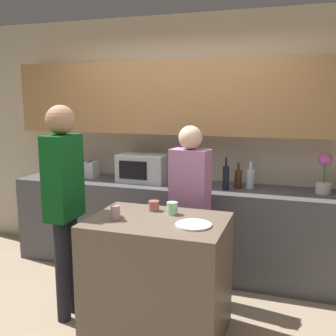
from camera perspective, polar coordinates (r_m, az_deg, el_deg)
back_wall at (r=4.29m, az=2.49°, el=6.28°), size 6.40×0.40×2.70m
back_counter at (r=4.24m, az=1.36°, el=-8.55°), size 3.60×0.62×0.93m
kitchen_island at (r=3.15m, az=-1.49°, el=-15.48°), size 1.04×0.73×0.92m
microwave at (r=4.27m, az=-3.50°, el=0.07°), size 0.52×0.39×0.30m
toaster at (r=4.60m, az=-11.82°, el=-0.17°), size 0.26×0.16×0.18m
potted_plant at (r=3.98m, az=21.77°, el=-0.69°), size 0.14×0.14×0.40m
bottle_0 at (r=3.91m, az=8.39°, el=-1.36°), size 0.06×0.06×0.32m
bottle_1 at (r=4.00m, az=10.15°, el=-1.54°), size 0.07×0.07×0.25m
bottle_2 at (r=4.01m, az=11.86°, el=-1.46°), size 0.09×0.09×0.27m
plate_on_island at (r=2.83m, az=3.73°, el=-8.23°), size 0.26×0.26×0.01m
cup_0 at (r=3.09m, az=0.61°, el=-5.86°), size 0.09×0.09×0.10m
cup_1 at (r=3.19m, az=-2.06°, el=-5.49°), size 0.09×0.09×0.08m
cup_2 at (r=2.97m, az=-7.63°, el=-6.46°), size 0.07×0.07×0.11m
person_left at (r=3.28m, az=-14.87°, el=-3.56°), size 0.23×0.34×1.77m
person_center at (r=3.53m, az=3.19°, el=-4.41°), size 0.36×0.23×1.59m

